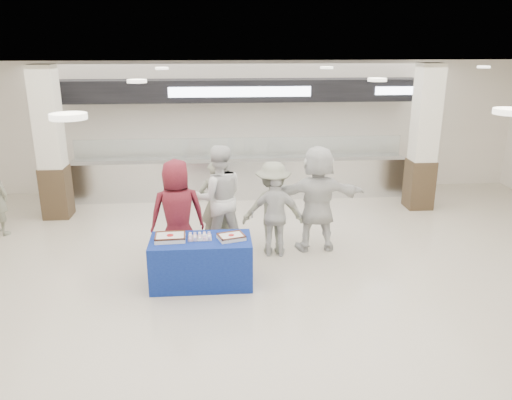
{
  "coord_description": "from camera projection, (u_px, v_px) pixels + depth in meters",
  "views": [
    {
      "loc": [
        -0.54,
        -6.33,
        3.64
      ],
      "look_at": [
        0.09,
        1.6,
        1.1
      ],
      "focal_mm": 35.0,
      "sensor_mm": 36.0,
      "label": 1
    }
  ],
  "objects": [
    {
      "name": "ground",
      "position": [
        259.0,
        306.0,
        7.16
      ],
      "size": [
        14.0,
        14.0,
        0.0
      ],
      "primitive_type": "plane",
      "color": "beige",
      "rests_on": "ground"
    },
    {
      "name": "serving_line",
      "position": [
        240.0,
        150.0,
        11.93
      ],
      "size": [
        8.7,
        0.85,
        2.8
      ],
      "color": "silver",
      "rests_on": "ground"
    },
    {
      "name": "column_left",
      "position": [
        51.0,
        147.0,
        10.38
      ],
      "size": [
        0.55,
        0.55,
        3.2
      ],
      "color": "#362818",
      "rests_on": "ground"
    },
    {
      "name": "column_right",
      "position": [
        424.0,
        141.0,
        10.98
      ],
      "size": [
        0.55,
        0.55,
        3.2
      ],
      "color": "#362818",
      "rests_on": "ground"
    },
    {
      "name": "display_table",
      "position": [
        201.0,
        262.0,
        7.72
      ],
      "size": [
        1.55,
        0.78,
        0.75
      ],
      "primitive_type": "cube",
      "rotation": [
        0.0,
        0.0,
        0.0
      ],
      "color": "navy",
      "rests_on": "ground"
    },
    {
      "name": "sheet_cake_left",
      "position": [
        170.0,
        237.0,
        7.57
      ],
      "size": [
        0.47,
        0.37,
        0.1
      ],
      "color": "white",
      "rests_on": "display_table"
    },
    {
      "name": "sheet_cake_right",
      "position": [
        231.0,
        236.0,
        7.6
      ],
      "size": [
        0.46,
        0.4,
        0.08
      ],
      "color": "white",
      "rests_on": "display_table"
    },
    {
      "name": "cupcake_tray",
      "position": [
        200.0,
        237.0,
        7.63
      ],
      "size": [
        0.37,
        0.29,
        0.06
      ],
      "color": "#B2B3B7",
      "rests_on": "display_table"
    },
    {
      "name": "civilian_maroon",
      "position": [
        178.0,
        214.0,
        8.19
      ],
      "size": [
        0.99,
        0.73,
        1.84
      ],
      "primitive_type": "imported",
      "rotation": [
        0.0,
        0.0,
        3.32
      ],
      "color": "maroon",
      "rests_on": "ground"
    },
    {
      "name": "soldier_a",
      "position": [
        216.0,
        205.0,
        9.02
      ],
      "size": [
        0.64,
        0.46,
        1.63
      ],
      "primitive_type": "imported",
      "rotation": [
        0.0,
        0.0,
        3.27
      ],
      "color": "slate",
      "rests_on": "ground"
    },
    {
      "name": "chef_tall",
      "position": [
        219.0,
        198.0,
        8.9
      ],
      "size": [
        1.03,
        0.85,
        1.92
      ],
      "primitive_type": "imported",
      "rotation": [
        0.0,
        0.0,
        3.28
      ],
      "color": "silver",
      "rests_on": "ground"
    },
    {
      "name": "chef_short",
      "position": [
        276.0,
        215.0,
        8.66
      ],
      "size": [
        0.93,
        0.52,
        1.5
      ],
      "primitive_type": "imported",
      "rotation": [
        0.0,
        0.0,
        2.96
      ],
      "color": "silver",
      "rests_on": "ground"
    },
    {
      "name": "soldier_b",
      "position": [
        273.0,
        208.0,
        8.78
      ],
      "size": [
        1.09,
        0.65,
        1.66
      ],
      "primitive_type": "imported",
      "rotation": [
        0.0,
        0.0,
        3.11
      ],
      "color": "slate",
      "rests_on": "ground"
    },
    {
      "name": "civilian_white",
      "position": [
        317.0,
        199.0,
        8.86
      ],
      "size": [
        1.8,
        0.6,
        1.93
      ],
      "primitive_type": "imported",
      "rotation": [
        0.0,
        0.0,
        3.16
      ],
      "color": "silver",
      "rests_on": "ground"
    }
  ]
}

